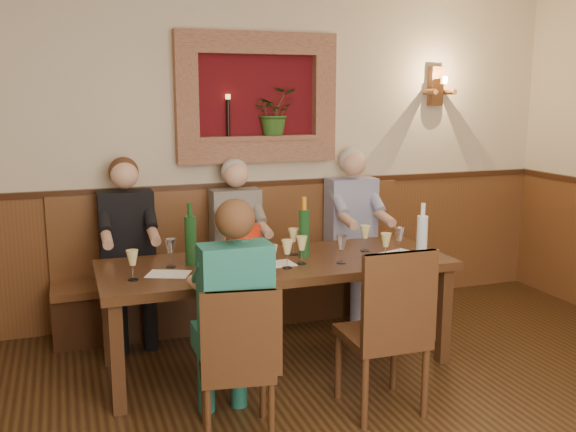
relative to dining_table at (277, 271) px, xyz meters
name	(u,v)px	position (x,y,z in m)	size (l,w,h in m)	color
room_shell	(427,92)	(0.00, -1.85, 1.21)	(6.04, 6.04, 2.82)	beige
wainscoting	(414,402)	(0.00, -1.85, -0.09)	(6.02, 6.02, 1.15)	brown
wall_niche	(262,103)	(0.24, 1.09, 1.13)	(1.36, 0.30, 1.06)	#500B10
wall_sconce	(437,87)	(1.90, 1.08, 1.27)	(0.25, 0.20, 0.35)	brown
dining_table	(277,271)	(0.00, 0.00, 0.00)	(2.40, 0.90, 0.75)	#3A2211
bench	(241,283)	(0.00, 0.94, -0.35)	(3.00, 0.45, 1.11)	#381E0F
chair_near_left	(237,393)	(-0.53, -0.87, -0.41)	(0.46, 0.46, 0.89)	#3A2211
chair_near_right	(382,363)	(0.38, -0.85, -0.38)	(0.46, 0.46, 1.02)	#3A2211
person_bench_left	(129,266)	(-0.92, 0.84, -0.09)	(0.41, 0.51, 1.41)	black
person_bench_mid	(239,258)	(-0.04, 0.84, -0.11)	(0.40, 0.49, 1.37)	#5C5554
person_bench_right	(355,245)	(1.00, 0.84, -0.08)	(0.42, 0.52, 1.43)	navy
person_chair_front	(232,337)	(-0.52, -0.78, -0.12)	(0.39, 0.47, 1.35)	#195755
spittoon_bucket	(243,244)	(-0.23, 0.01, 0.21)	(0.23, 0.23, 0.26)	red
wine_bottle_green_a	(304,232)	(0.22, 0.06, 0.25)	(0.09, 0.09, 0.43)	#19471E
wine_bottle_green_b	(191,239)	(-0.57, 0.11, 0.25)	(0.09, 0.09, 0.42)	#19471E
water_bottle	(422,236)	(0.96, -0.30, 0.24)	(0.08, 0.08, 0.40)	silver
tasting_sheet_a	(168,274)	(-0.76, -0.08, 0.08)	(0.26, 0.19, 0.00)	white
tasting_sheet_b	(275,264)	(-0.04, -0.08, 0.08)	(0.26, 0.19, 0.00)	white
tasting_sheet_c	(398,254)	(0.88, -0.12, 0.08)	(0.29, 0.21, 0.00)	white
tasting_sheet_d	(238,276)	(-0.35, -0.28, 0.08)	(0.25, 0.18, 0.00)	white
wine_glass_0	(133,265)	(-0.98, -0.15, 0.17)	(0.08, 0.08, 0.19)	#EADF8B
wine_glass_1	(171,253)	(-0.71, 0.09, 0.17)	(0.08, 0.08, 0.19)	white
wine_glass_2	(201,260)	(-0.56, -0.15, 0.17)	(0.08, 0.08, 0.19)	#EADF8B
wine_glass_3	(240,247)	(-0.23, 0.11, 0.17)	(0.08, 0.08, 0.19)	white
wine_glass_4	(287,254)	(0.01, -0.20, 0.17)	(0.08, 0.08, 0.19)	#EADF8B
wine_glass_5	(293,242)	(0.17, 0.13, 0.17)	(0.08, 0.08, 0.19)	#EADF8B
wine_glass_6	(341,249)	(0.40, -0.20, 0.17)	(0.08, 0.08, 0.19)	white
wine_glass_7	(365,238)	(0.70, 0.05, 0.17)	(0.08, 0.08, 0.19)	#EADF8B
wine_glass_8	(399,241)	(0.89, -0.10, 0.17)	(0.08, 0.08, 0.19)	white
wine_glass_9	(272,260)	(-0.13, -0.30, 0.17)	(0.08, 0.08, 0.19)	#EADF8B
wine_glass_10	(386,247)	(0.72, -0.23, 0.17)	(0.08, 0.08, 0.19)	#EADF8B
wine_glass_11	(302,250)	(0.14, -0.13, 0.17)	(0.08, 0.08, 0.19)	#EADF8B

